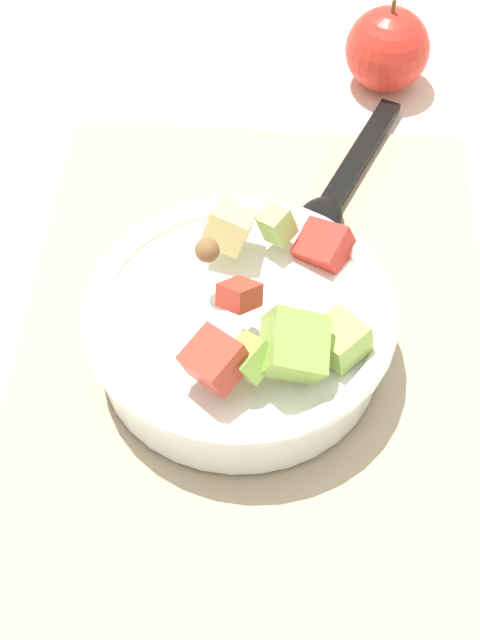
# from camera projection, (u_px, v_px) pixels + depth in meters

# --- Properties ---
(ground_plane) EXTENTS (2.40, 2.40, 0.00)m
(ground_plane) POSITION_uv_depth(u_px,v_px,m) (254.00, 345.00, 0.69)
(ground_plane) COLOR silver
(placemat) EXTENTS (0.47, 0.35, 0.01)m
(placemat) POSITION_uv_depth(u_px,v_px,m) (254.00, 342.00, 0.68)
(placemat) COLOR tan
(placemat) RESTS_ON ground_plane
(salad_bowl) EXTENTS (0.22, 0.22, 0.10)m
(salad_bowl) POSITION_uv_depth(u_px,v_px,m) (242.00, 325.00, 0.65)
(salad_bowl) COLOR white
(salad_bowl) RESTS_ON placemat
(serving_spoon) EXTENTS (0.19, 0.10, 0.01)m
(serving_spoon) POSITION_uv_depth(u_px,v_px,m) (336.00, 193.00, 0.77)
(serving_spoon) COLOR black
(serving_spoon) RESTS_ON placemat
(whole_apple) EXTENTS (0.08, 0.08, 0.09)m
(whole_apple) POSITION_uv_depth(u_px,v_px,m) (387.00, 49.00, 0.85)
(whole_apple) COLOR red
(whole_apple) RESTS_ON ground_plane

